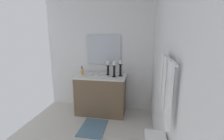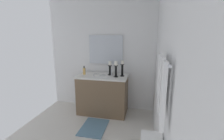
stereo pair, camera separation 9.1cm
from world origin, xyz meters
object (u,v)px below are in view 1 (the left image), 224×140
Objects in this scene: candle_holder_tall at (120,68)px; candle_holder_short at (114,69)px; sink_basin at (101,77)px; towel_near_corner at (169,96)px; vanity_cabinet at (101,94)px; mirror at (104,50)px; candle_holder_mid at (108,68)px; towel_bar at (170,59)px; bath_mat at (93,128)px; towel_center at (165,85)px; soap_bottle at (82,71)px; towel_near_vanity at (163,74)px.

candle_holder_tall is 0.14m from candle_holder_short.
towel_near_corner is (1.96, 1.00, 0.43)m from sink_basin.
mirror is (-0.28, 0.00, 0.92)m from vanity_cabinet.
towel_bar is at bearing 25.61° from candle_holder_mid.
candle_holder_mid is 0.48× the size of bath_mat.
towel_center is (2.05, 1.01, -0.09)m from mirror.
mirror is 0.43m from candle_holder_mid.
mirror is at bearing -153.46° from towel_bar.
vanity_cabinet is 1.75× the size of bath_mat.
candle_holder_short is 1.87m from towel_center.
vanity_cabinet is 5.82× the size of soap_bottle.
bath_mat is at bearing -0.09° from sink_basin.
towel_near_corner is (0.19, 0.00, -0.02)m from towel_center.
vanity_cabinet is 0.71m from candle_holder_tall.
towel_near_corner is at bearing 20.55° from candle_holder_short.
towel_near_vanity is (1.86, 1.01, -0.05)m from mirror.
towel_center is (1.71, 0.71, 0.25)m from candle_holder_short.
candle_holder_mid is at bearing -156.96° from towel_near_corner.
mirror reaches higher than candle_holder_short.
towel_bar is at bearing 30.03° from sink_basin.
candle_holder_short is (0.06, 0.29, 0.58)m from vanity_cabinet.
sink_basin is at bearing 0.20° from mirror.
bath_mat is (-1.14, -1.02, -1.44)m from towel_bar.
mirror is 0.58m from candle_holder_tall.
mirror is 0.66m from soap_bottle.
soap_bottle is 2.29m from towel_center.
candle_holder_tall is 1.74m from towel_near_vanity.
bath_mat is at bearing -138.19° from towel_bar.
towel_near_vanity is at bearing 32.50° from sink_basin.
sink_basin is 0.54× the size of mirror.
soap_bottle is 2.34m from towel_bar.
mirror reaches higher than candle_holder_mid.
candle_holder_short reaches higher than soap_bottle.
candle_holder_short reaches higher than bath_mat.
soap_bottle is at bearing -138.18° from towel_near_vanity.
candle_holder_tall is 0.27m from candle_holder_mid.
towel_bar is (1.77, 1.02, 1.04)m from vanity_cabinet.
bath_mat is (-1.14, -1.01, -1.23)m from towel_center.
towel_center is (1.77, 1.00, 0.45)m from sink_basin.
towel_center reaches higher than soap_bottle.
towel_bar is at bearing 18.95° from candle_holder_tall.
towel_near_corner is (1.96, 1.41, 0.32)m from soap_bottle.
towel_near_vanity is at bearing 25.17° from candle_holder_short.
sink_basin is 0.42m from soap_bottle.
candle_holder_short is at bearing -51.94° from candle_holder_tall.
mirror is at bearing 124.88° from soap_bottle.
soap_bottle is (0.00, -0.40, 0.11)m from sink_basin.
candle_holder_short is 2.05m from towel_near_corner.
bath_mat is (0.62, 0.00, -0.40)m from vanity_cabinet.
mirror is at bearing 179.99° from vanity_cabinet.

